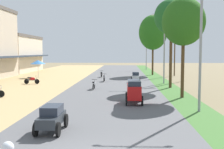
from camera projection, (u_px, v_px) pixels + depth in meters
shophouse_far at (13, 54)px, 52.66m from camera, size 8.89×13.60×6.90m
parked_motorbike_third at (32, 80)px, 32.37m from camera, size 1.80×0.54×0.94m
vendor_umbrella at (38, 62)px, 40.23m from camera, size 2.20×2.20×2.52m
median_tree_nearest at (184, 22)px, 22.16m from camera, size 3.43×3.43×8.00m
median_tree_second at (171, 17)px, 28.39m from camera, size 3.50×3.50×9.08m
median_tree_third at (153, 32)px, 44.69m from camera, size 4.54×4.54×9.64m
streetlamp_near at (201, 38)px, 16.96m from camera, size 3.16×0.20×7.84m
streetlamp_mid at (164, 43)px, 32.39m from camera, size 3.16×0.20×8.20m
streetlamp_far at (146, 48)px, 58.67m from camera, size 3.16×0.20×7.89m
utility_pole_near at (175, 45)px, 43.78m from camera, size 1.80×0.20×9.46m
utility_pole_far at (183, 43)px, 35.25m from camera, size 1.80×0.20×9.44m
car_sedan_charcoal at (52, 117)px, 12.83m from camera, size 1.10×2.26×1.19m
car_van_red at (134, 90)px, 19.81m from camera, size 1.19×2.41×1.67m
car_hatchback_silver at (136, 77)px, 34.09m from camera, size 1.04×2.00×1.23m
motorbike_ahead_second at (94, 84)px, 27.51m from camera, size 0.54×1.80×0.94m
motorbike_ahead_third at (104, 78)px, 34.77m from camera, size 0.54×1.80×0.94m
motorbike_ahead_fourth at (101, 74)px, 40.70m from camera, size 0.54×1.80×0.94m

